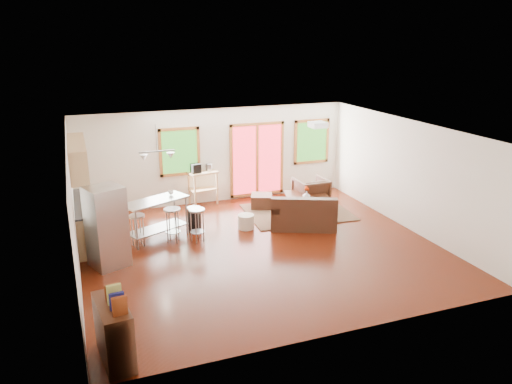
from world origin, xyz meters
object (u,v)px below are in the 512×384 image
object	(u,v)px
refrigerator	(107,227)
kitchen_cart	(202,176)
loveseat	(303,214)
island	(156,212)
coffee_table	(306,195)
armchair	(311,190)
rug	(297,212)
ottoman	(262,201)

from	to	relation	value
refrigerator	kitchen_cart	bearing A→B (deg)	26.50
loveseat	island	bearing A→B (deg)	-165.00
loveseat	refrigerator	size ratio (longest dim) A/B	1.07
coffee_table	refrigerator	xyz separation A→B (m)	(-5.21, -1.73, 0.45)
armchair	island	world-z (taller)	island
armchair	refrigerator	distance (m)	5.84
loveseat	kitchen_cart	xyz separation A→B (m)	(-1.86, 2.53, 0.47)
rug	loveseat	distance (m)	1.08
coffee_table	kitchen_cart	xyz separation A→B (m)	(-2.49, 1.34, 0.42)
rug	ottoman	distance (m)	1.03
armchair	ottoman	world-z (taller)	armchair
rug	loveseat	size ratio (longest dim) A/B	1.48
refrigerator	kitchen_cart	size ratio (longest dim) A/B	1.41
loveseat	refrigerator	bearing A→B (deg)	-149.93
armchair	refrigerator	size ratio (longest dim) A/B	0.51
ottoman	kitchen_cart	xyz separation A→B (m)	(-1.42, 0.84, 0.61)
loveseat	armchair	xyz separation A→B (m)	(0.90, 1.43, 0.09)
rug	ottoman	size ratio (longest dim) A/B	4.73
coffee_table	refrigerator	world-z (taller)	refrigerator
loveseat	island	size ratio (longest dim) A/B	1.12
loveseat	armchair	distance (m)	1.69
kitchen_cart	ottoman	bearing A→B (deg)	-30.60
rug	coffee_table	xyz separation A→B (m)	(0.32, 0.20, 0.36)
refrigerator	island	bearing A→B (deg)	20.57
loveseat	refrigerator	distance (m)	4.64
coffee_table	ottoman	bearing A→B (deg)	154.87
refrigerator	loveseat	bearing A→B (deg)	-15.19
coffee_table	kitchen_cart	world-z (taller)	kitchen_cart
coffee_table	island	size ratio (longest dim) A/B	0.78
island	kitchen_cart	bearing A→B (deg)	52.06
loveseat	refrigerator	world-z (taller)	refrigerator
rug	kitchen_cart	distance (m)	2.77
armchair	rug	bearing A→B (deg)	34.71
rug	refrigerator	world-z (taller)	refrigerator
island	kitchen_cart	xyz separation A→B (m)	(1.58, 2.03, 0.16)
rug	armchair	bearing A→B (deg)	36.44
loveseat	coffee_table	world-z (taller)	loveseat
rug	armchair	world-z (taller)	armchair
loveseat	coffee_table	size ratio (longest dim) A/B	1.44
coffee_table	ottoman	world-z (taller)	coffee_table
rug	island	xyz separation A→B (m)	(-3.74, -0.49, 0.63)
armchair	island	size ratio (longest dim) A/B	0.53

